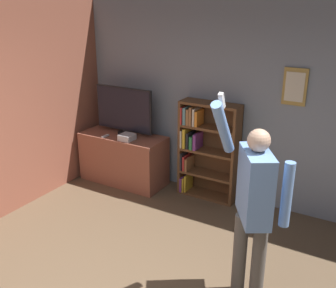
{
  "coord_description": "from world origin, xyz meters",
  "views": [
    {
      "loc": [
        1.8,
        -1.81,
        2.67
      ],
      "look_at": [
        -0.35,
        1.86,
        1.1
      ],
      "focal_mm": 42.0,
      "sensor_mm": 36.0,
      "label": 1
    }
  ],
  "objects_px": {
    "television": "(124,110)",
    "game_console": "(127,137)",
    "bookshelf": "(204,148)",
    "person": "(254,200)"
  },
  "relations": [
    {
      "from": "bookshelf",
      "to": "game_console",
      "type": "bearing_deg",
      "value": -161.49
    },
    {
      "from": "game_console",
      "to": "television",
      "type": "bearing_deg",
      "value": 132.95
    },
    {
      "from": "game_console",
      "to": "bookshelf",
      "type": "bearing_deg",
      "value": 18.51
    },
    {
      "from": "game_console",
      "to": "bookshelf",
      "type": "height_order",
      "value": "bookshelf"
    },
    {
      "from": "television",
      "to": "game_console",
      "type": "distance_m",
      "value": 0.43
    },
    {
      "from": "television",
      "to": "bookshelf",
      "type": "bearing_deg",
      "value": 7.11
    },
    {
      "from": "game_console",
      "to": "person",
      "type": "xyz_separation_m",
      "value": [
        2.33,
        -1.32,
        0.23
      ]
    },
    {
      "from": "television",
      "to": "game_console",
      "type": "height_order",
      "value": "television"
    },
    {
      "from": "person",
      "to": "game_console",
      "type": "bearing_deg",
      "value": -150.63
    },
    {
      "from": "bookshelf",
      "to": "person",
      "type": "xyz_separation_m",
      "value": [
        1.26,
        -1.67,
        0.31
      ]
    }
  ]
}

